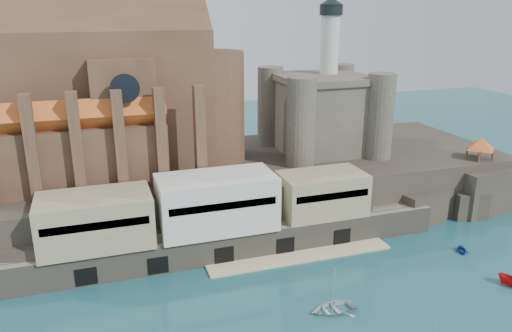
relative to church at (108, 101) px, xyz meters
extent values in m
plane|color=#184A50|center=(24.13, -41.85, -22.13)|extent=(300.00, 300.00, 0.00)
cube|color=black|center=(24.13, -1.85, -17.13)|extent=(100.00, 34.00, 10.00)
cube|color=black|center=(-13.87, -18.35, -19.13)|extent=(9.00, 5.00, 6.00)
cube|color=black|center=(2.13, -18.35, -19.13)|extent=(9.00, 5.00, 6.00)
cube|color=black|center=(19.13, -18.35, -19.13)|extent=(9.00, 5.00, 6.00)
cube|color=black|center=(36.13, -18.35, -19.13)|extent=(9.00, 5.00, 6.00)
cube|color=black|center=(52.13, -18.35, -19.13)|extent=(9.00, 5.00, 6.00)
cube|color=#6E6758|center=(16.13, -19.35, -19.88)|extent=(70.00, 6.00, 4.50)
cube|color=#C9B586|center=(26.13, -23.85, -21.98)|extent=(30.00, 4.00, 0.40)
cube|color=black|center=(-5.87, -22.25, -20.53)|extent=(3.00, 0.40, 2.60)
cube|color=black|center=(4.13, -22.25, -20.53)|extent=(3.00, 0.40, 2.60)
cube|color=black|center=(14.13, -22.25, -20.53)|extent=(3.00, 0.40, 2.60)
cube|color=black|center=(24.13, -22.25, -20.53)|extent=(3.00, 0.40, 2.60)
cube|color=black|center=(34.13, -22.25, -20.53)|extent=(3.00, 0.40, 2.60)
cube|color=gray|center=(-3.87, -18.35, -13.88)|extent=(16.00, 9.00, 7.50)
cube|color=beige|center=(14.13, -18.35, -13.38)|extent=(18.00, 9.00, 8.50)
cube|color=gray|center=(32.13, -18.35, -14.13)|extent=(14.00, 8.00, 7.00)
cube|color=#483122|center=(-1.87, 0.15, -0.13)|extent=(38.00, 14.00, 24.00)
cube|color=#483122|center=(-1.87, 0.15, 11.87)|extent=(38.00, 13.01, 13.01)
cylinder|color=#483122|center=(17.13, 0.15, -2.13)|extent=(14.00, 14.00, 20.00)
cube|color=#483122|center=(2.13, 0.15, -2.13)|extent=(10.00, 20.00, 20.00)
cube|color=#483122|center=(-5.87, -9.35, -7.13)|extent=(28.00, 5.00, 10.00)
cube|color=#483122|center=(-5.87, 9.65, -7.13)|extent=(28.00, 5.00, 10.00)
cube|color=#C25521|center=(-5.87, -9.35, -0.53)|extent=(28.00, 5.66, 5.66)
cube|color=#C25521|center=(-5.87, 9.65, -0.53)|extent=(28.00, 5.66, 5.66)
cylinder|color=black|center=(2.13, -11.90, 3.87)|extent=(4.40, 0.30, 4.40)
cube|color=#483122|center=(-11.67, -12.35, -4.13)|extent=(1.60, 2.20, 16.00)
cube|color=#483122|center=(-5.47, -12.35, -4.13)|extent=(1.60, 2.20, 16.00)
cube|color=#483122|center=(0.73, -12.35, -4.13)|extent=(1.60, 2.20, 16.00)
cube|color=#483122|center=(6.93, -12.35, -4.13)|extent=(1.60, 2.20, 16.00)
cube|color=#483122|center=(13.13, -12.35, -4.13)|extent=(1.60, 2.20, 16.00)
cube|color=#494439|center=(40.13, -0.85, -5.13)|extent=(16.00, 16.00, 14.00)
cube|color=#494439|center=(40.13, -0.85, 2.27)|extent=(17.00, 17.00, 1.20)
cylinder|color=#494439|center=(32.13, -8.85, -4.13)|extent=(5.20, 5.20, 16.00)
cylinder|color=#494439|center=(48.13, -8.85, -4.13)|extent=(5.20, 5.20, 16.00)
cylinder|color=#494439|center=(32.13, 7.15, -4.13)|extent=(5.20, 5.20, 16.00)
cylinder|color=#494439|center=(48.13, 7.15, -4.13)|extent=(5.20, 5.20, 16.00)
cylinder|color=silver|center=(42.13, 1.15, 7.87)|extent=(3.60, 3.60, 12.00)
cylinder|color=black|center=(42.13, 1.15, 14.87)|extent=(4.40, 4.40, 2.00)
cone|color=black|center=(42.13, 1.15, 16.47)|extent=(4.60, 4.60, 1.40)
cube|color=black|center=(66.13, -15.85, -17.78)|extent=(12.00, 10.00, 8.70)
cube|color=black|center=(62.13, -18.85, -19.63)|extent=(6.00, 5.00, 5.00)
cube|color=black|center=(71.13, -13.85, -19.13)|extent=(5.00, 4.00, 6.00)
cube|color=#483122|center=(66.13, -15.85, -13.28)|extent=(4.20, 4.20, 0.30)
cylinder|color=#483122|center=(64.53, -17.45, -11.83)|extent=(0.36, 0.36, 3.20)
cylinder|color=#483122|center=(67.73, -17.45, -11.83)|extent=(0.36, 0.36, 3.20)
cylinder|color=#483122|center=(64.53, -14.25, -11.83)|extent=(0.36, 0.36, 3.20)
cylinder|color=#483122|center=(67.73, -14.25, -11.83)|extent=(0.36, 0.36, 3.20)
pyramid|color=#C25521|center=(66.13, -15.85, -9.13)|extent=(6.40, 6.40, 2.20)
imported|color=silver|center=(24.32, -38.59, -22.13)|extent=(1.33, 4.39, 6.12)
imported|color=navy|center=(51.40, -30.45, -22.13)|extent=(2.99, 2.46, 2.99)
camera|label=1|loc=(-2.77, -88.37, 15.66)|focal=35.00mm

